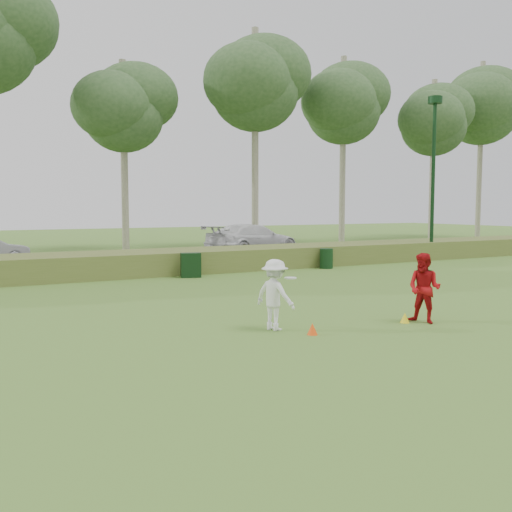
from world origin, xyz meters
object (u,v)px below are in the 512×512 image
car_right (253,239)px  utility_cabinet (191,265)px  lamp_post (434,149)px  cone_yellow (405,318)px  cone_orange (312,329)px  player_red (424,288)px  trash_bin (326,258)px  player_white (275,295)px

car_right → utility_cabinet: bearing=124.4°
lamp_post → utility_cabinet: (-13.57, -0.98, -5.12)m
lamp_post → cone_yellow: lamp_post is taller
car_right → cone_orange: bearing=141.4°
player_red → utility_cabinet: bearing=166.9°
cone_yellow → player_red: bearing=-30.6°
player_red → utility_cabinet: 10.69m
utility_cabinet → trash_bin: size_ratio=1.08×
cone_orange → cone_yellow: size_ratio=1.04×
cone_yellow → utility_cabinet: size_ratio=0.25×
lamp_post → trash_bin: (-7.17, -0.88, -5.16)m
cone_orange → cone_yellow: (2.60, -0.00, -0.00)m
player_white → player_red: player_red is taller
cone_yellow → car_right: car_right is taller
player_white → trash_bin: 12.73m
player_red → trash_bin: bearing=134.1°
lamp_post → car_right: size_ratio=1.42×
cone_yellow → car_right: size_ratio=0.04×
lamp_post → player_red: size_ratio=5.00×
cone_yellow → utility_cabinet: (-1.16, 10.35, 0.35)m
utility_cabinet → car_right: car_right is taller
lamp_post → utility_cabinet: 14.54m
utility_cabinet → cone_orange: bearing=-82.3°
lamp_post → player_white: bearing=-145.7°
cone_orange → utility_cabinet: utility_cabinet is taller
trash_bin → cone_yellow: bearing=-116.6°
cone_orange → trash_bin: size_ratio=0.29×
player_white → trash_bin: player_white is taller
trash_bin → car_right: size_ratio=0.15×
lamp_post → player_white: (-15.46, -10.54, -4.81)m
player_red → cone_yellow: size_ratio=6.84×
lamp_post → trash_bin: 8.87m
cone_orange → utility_cabinet: size_ratio=0.26×
lamp_post → cone_yellow: 17.67m
utility_cabinet → car_right: 10.23m
cone_orange → car_right: size_ratio=0.04×
lamp_post → trash_bin: size_ratio=9.41×
lamp_post → cone_yellow: (-12.40, -11.33, -5.47)m
player_red → cone_yellow: player_red is taller
player_white → utility_cabinet: 9.75m
player_white → cone_yellow: 3.22m
player_white → car_right: bearing=-47.4°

